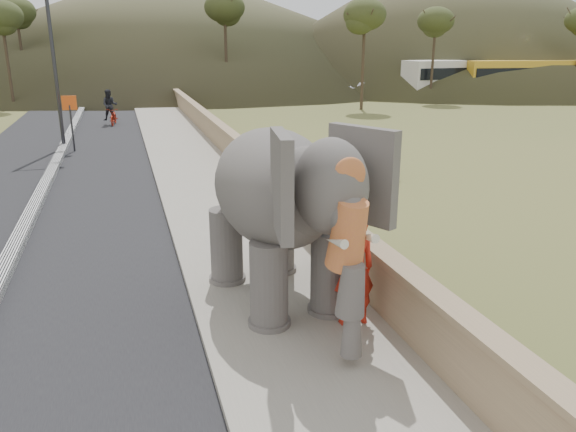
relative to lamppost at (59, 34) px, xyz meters
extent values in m
plane|color=olive|center=(4.69, -16.98, -4.87)|extent=(160.00, 160.00, 0.00)
cube|color=black|center=(-0.31, -6.98, -4.86)|extent=(7.00, 120.00, 0.03)
cube|color=black|center=(-0.31, -6.98, -4.76)|extent=(0.35, 120.00, 0.22)
cube|color=#9E9687|center=(4.69, -6.98, -4.80)|extent=(3.00, 120.00, 0.15)
cube|color=tan|center=(6.34, -6.98, -4.32)|extent=(0.30, 120.00, 1.10)
cylinder|color=#313035|center=(-0.31, 0.00, -0.87)|extent=(0.16, 0.16, 8.00)
cylinder|color=#2D2D33|center=(0.19, -0.99, -3.87)|extent=(0.08, 0.08, 2.00)
cube|color=#EF5716|center=(0.19, -0.99, -2.77)|extent=(0.60, 0.05, 0.60)
imported|color=brown|center=(10.75, -8.99, -4.23)|extent=(1.63, 0.98, 1.29)
imported|color=silver|center=(22.79, 17.81, -4.15)|extent=(4.43, 2.29, 1.44)
cube|color=silver|center=(30.29, 15.59, -3.32)|extent=(11.18, 3.49, 3.10)
cube|color=gold|center=(35.00, 13.65, -3.32)|extent=(11.21, 3.72, 3.10)
cone|color=brown|center=(40.69, 35.02, 3.13)|extent=(56.00, 56.00, 16.00)
cone|color=brown|center=(9.69, 53.02, 2.13)|extent=(80.00, 80.00, 14.00)
imported|color=#B42213|center=(5.64, -19.07, -3.77)|extent=(0.70, 0.46, 1.91)
imported|color=maroon|center=(1.85, 7.03, -4.39)|extent=(0.86, 1.89, 0.96)
imported|color=black|center=(1.69, 7.03, -3.75)|extent=(0.93, 0.76, 1.75)
camera|label=1|loc=(2.26, -26.76, -0.28)|focal=35.00mm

